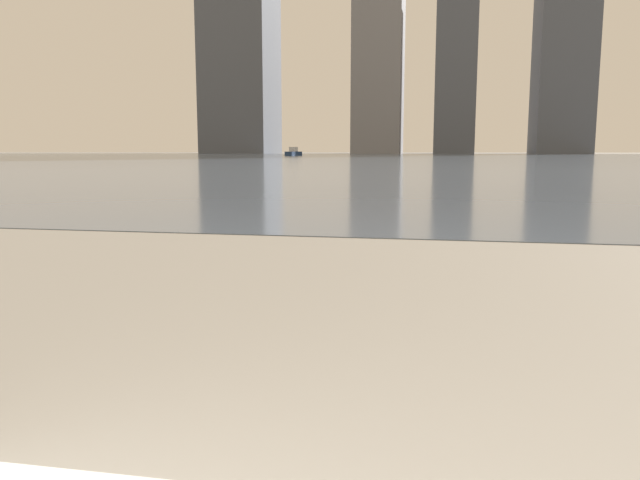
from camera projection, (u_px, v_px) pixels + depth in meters
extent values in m
cube|color=slate|center=(435.00, 159.00, 60.26)|extent=(180.00, 110.00, 0.01)
cube|color=navy|center=(294.00, 154.00, 84.25)|extent=(1.79, 3.25, 0.54)
cube|color=silver|center=(293.00, 149.00, 84.17)|extent=(1.03, 1.31, 0.62)
cube|color=#4C515B|center=(240.00, 19.00, 117.98)|extent=(12.67, 13.65, 50.40)
cube|color=#4C515B|center=(455.00, 75.00, 112.12)|extent=(7.08, 11.12, 28.02)
cube|color=#4C515B|center=(565.00, 37.00, 107.83)|extent=(9.32, 11.98, 40.02)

